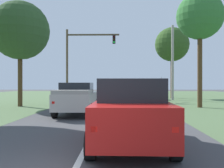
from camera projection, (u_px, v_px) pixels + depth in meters
ground_plane at (104, 110)px, 17.41m from camera, size 120.00×120.00×0.00m
lane_centre_stripe at (81, 157)px, 6.41m from camera, size 0.16×43.89×0.01m
red_suv_near at (131, 111)px, 7.62m from camera, size 2.32×4.79×1.96m
pickup_truck_lead at (77, 98)px, 15.17m from camera, size 2.21×5.46×1.88m
traffic_light at (80, 55)px, 28.40m from camera, size 5.92×0.40×7.85m
keep_moving_sign at (161, 86)px, 26.53m from camera, size 0.60×0.09×2.48m
oak_tree_right at (172, 45)px, 32.31m from camera, size 4.29×4.29×8.93m
crossing_suv_far at (139, 92)px, 29.44m from camera, size 4.81×2.15×1.68m
utility_pole_right at (173, 63)px, 28.46m from camera, size 0.28×0.28×8.33m
extra_tree_1 at (20, 31)px, 20.52m from camera, size 4.67×4.67×8.44m
extra_tree_2 at (200, 17)px, 19.61m from camera, size 3.57×3.57×8.80m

